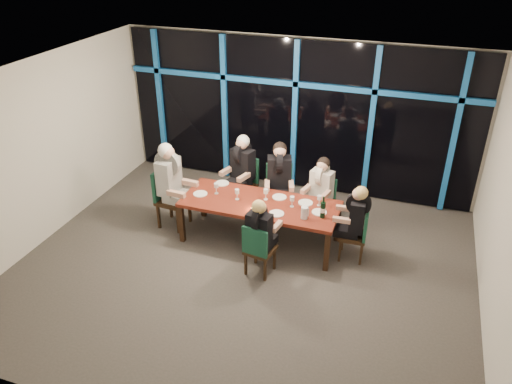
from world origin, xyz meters
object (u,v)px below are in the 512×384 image
chair_far_right (322,200)px  chair_near_mid (258,248)px  diner_far_left (242,162)px  chair_end_left (168,194)px  diner_end_left (171,174)px  chair_end_right (358,232)px  wine_bottle (323,209)px  chair_far_left (245,180)px  diner_far_mid (279,171)px  water_pitcher (304,213)px  diner_end_right (356,212)px  diner_far_right (321,183)px  dining_table (260,206)px  chair_far_mid (279,189)px  diner_near_mid (260,226)px

chair_far_right → chair_near_mid: 1.84m
diner_far_left → chair_end_left: bearing=-119.5°
diner_far_left → diner_end_left: diner_end_left is taller
chair_end_right → wine_bottle: size_ratio=2.43×
chair_far_right → diner_far_left: (-1.54, 0.11, 0.44)m
chair_far_left → chair_end_left: chair_end_left is taller
diner_far_mid → water_pitcher: size_ratio=5.00×
chair_end_left → diner_end_right: 3.27m
chair_far_left → diner_far_right: size_ratio=1.12×
diner_far_right → diner_end_right: 1.03m
chair_end_left → diner_far_right: size_ratio=1.21×
dining_table → diner_end_left: diner_end_left is taller
dining_table → diner_far_mid: (0.09, 0.80, 0.29)m
chair_far_left → chair_far_mid: size_ratio=0.98×
dining_table → diner_end_right: bearing=1.0°
chair_near_mid → diner_near_mid: (0.01, 0.07, 0.36)m
chair_near_mid → diner_near_mid: bearing=-90.0°
chair_end_left → wine_bottle: (2.77, -0.11, 0.29)m
chair_far_mid → diner_far_left: diner_far_left is taller
chair_end_left → chair_end_right: size_ratio=1.20×
chair_end_right → diner_end_right: diner_end_right is taller
diner_near_mid → water_pitcher: 0.78m
diner_end_right → wine_bottle: bearing=-75.9°
dining_table → chair_far_mid: bearing=85.9°
diner_end_left → chair_near_mid: bearing=-110.5°
chair_far_mid → chair_far_right: size_ratio=1.12×
diner_far_right → water_pitcher: (-0.04, -1.01, -0.02)m
diner_end_right → chair_far_mid: bearing=-122.6°
diner_near_mid → wine_bottle: 1.05m
diner_far_mid → diner_near_mid: 1.63m
dining_table → diner_near_mid: bearing=-71.1°
chair_far_left → diner_end_left: size_ratio=0.95×
diner_end_right → chair_end_right: bearing=90.0°
diner_end_left → water_pitcher: diner_end_left is taller
diner_end_right → diner_far_left: bearing=-115.4°
chair_far_mid → diner_end_left: (-1.67, -0.90, 0.46)m
dining_table → chair_far_right: chair_far_right is taller
dining_table → chair_far_mid: 0.89m
diner_far_mid → chair_near_mid: bearing=-101.2°
chair_far_right → diner_end_left: (-2.47, -0.86, 0.52)m
chair_far_right → diner_far_left: bearing=-170.7°
chair_far_right → diner_near_mid: (-0.58, -1.66, 0.34)m
chair_end_right → water_pitcher: (-0.82, -0.27, 0.35)m
chair_far_left → diner_near_mid: 2.10m
diner_end_right → diner_far_right: bearing=-139.0°
chair_near_mid → water_pitcher: (0.54, 0.65, 0.35)m
chair_far_right → wine_bottle: wine_bottle is taller
chair_far_left → wine_bottle: bearing=-16.7°
diner_end_right → diner_near_mid: (-1.28, -0.85, -0.00)m
chair_end_left → diner_far_left: diner_far_left is taller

